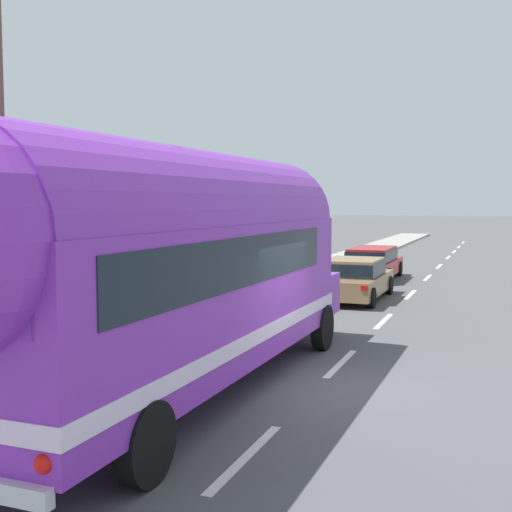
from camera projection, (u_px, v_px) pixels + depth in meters
ground_plane at (317, 387)px, 11.52m from camera, size 300.00×300.00×0.00m
lane_markings at (341, 289)px, 24.47m from camera, size 3.90×80.00×0.01m
sidewalk_slab at (251, 294)px, 22.65m from camera, size 2.74×90.00×0.15m
painted_bus at (171, 262)px, 10.30m from camera, size 2.70×11.99×4.12m
car_lead at (354, 277)px, 21.79m from camera, size 2.02×4.70×1.37m
car_second at (373, 261)px, 27.37m from camera, size 1.90×4.46×1.37m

